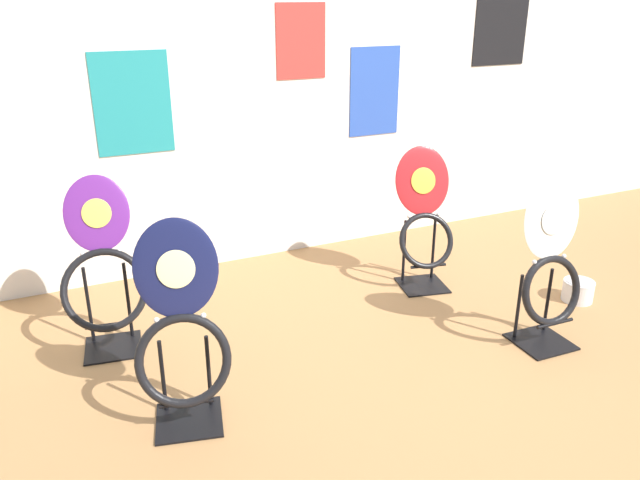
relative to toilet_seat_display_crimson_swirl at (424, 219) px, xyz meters
name	(u,v)px	position (x,y,z in m)	size (l,w,h in m)	color
ground_plane	(508,406)	(-0.35, -1.23, -0.44)	(14.00, 14.00, 0.00)	#A37547
wall_back	(311,62)	(-0.35, 0.89, 0.86)	(8.00, 0.07, 2.60)	silver
toilet_seat_display_crimson_swirl	(424,219)	(0.00, 0.00, 0.00)	(0.40, 0.37, 0.87)	black
toilet_seat_display_purple_note	(104,275)	(-1.88, 0.05, -0.03)	(0.45, 0.41, 0.88)	black
toilet_seat_display_navy_moon	(181,333)	(-1.67, -0.71, -0.01)	(0.42, 0.34, 0.89)	black
toilet_seat_display_white_plain	(550,267)	(0.17, -0.87, -0.01)	(0.37, 0.29, 0.89)	black
paint_can	(578,290)	(0.72, -0.60, -0.37)	(0.18, 0.18, 0.13)	silver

